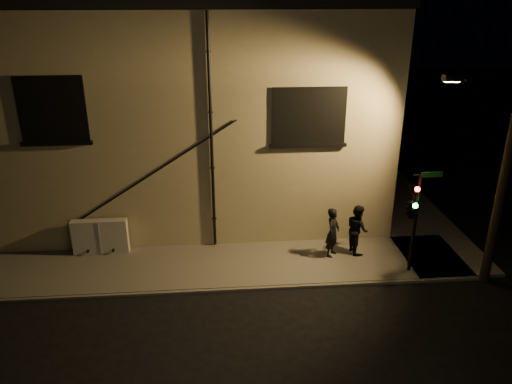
{
  "coord_description": "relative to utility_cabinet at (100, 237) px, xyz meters",
  "views": [
    {
      "loc": [
        -1.68,
        -13.79,
        9.13
      ],
      "look_at": [
        -0.35,
        1.8,
        2.69
      ],
      "focal_mm": 35.0,
      "sensor_mm": 36.0,
      "label": 1
    }
  ],
  "objects": [
    {
      "name": "pedestrian_b",
      "position": [
        9.28,
        -0.71,
        0.27
      ],
      "size": [
        0.82,
        0.99,
        1.83
      ],
      "primitive_type": "imported",
      "rotation": [
        0.0,
        0.0,
        1.73
      ],
      "color": "black",
      "rests_on": "sidewalk"
    },
    {
      "name": "streetlamp_pole",
      "position": [
        13.0,
        -2.78,
        3.04
      ],
      "size": [
        2.02,
        1.39,
        7.18
      ],
      "color": "black",
      "rests_on": "ground"
    },
    {
      "name": "traffic_signal",
      "position": [
        10.57,
        -2.23,
        1.75
      ],
      "size": [
        1.31,
        2.11,
        3.56
      ],
      "color": "black",
      "rests_on": "sidewalk"
    },
    {
      "name": "sidewalk",
      "position": [
        7.15,
        1.69,
        -0.71
      ],
      "size": [
        21.0,
        16.0,
        0.12
      ],
      "color": "#58564F",
      "rests_on": "ground"
    },
    {
      "name": "ground",
      "position": [
        5.93,
        -2.7,
        -0.77
      ],
      "size": [
        90.0,
        90.0,
        0.0
      ],
      "primitive_type": "plane",
      "color": "black"
    },
    {
      "name": "pedestrian_a",
      "position": [
        8.33,
        -0.9,
        0.27
      ],
      "size": [
        0.74,
        0.8,
        1.84
      ],
      "primitive_type": "imported",
      "rotation": [
        0.0,
        0.0,
        0.97
      ],
      "color": "black",
      "rests_on": "sidewalk"
    },
    {
      "name": "utility_cabinet",
      "position": [
        0.0,
        0.0,
        0.0
      ],
      "size": [
        1.97,
        0.33,
        1.3
      ],
      "primitive_type": "cube",
      "color": "#B5B3AC",
      "rests_on": "sidewalk"
    },
    {
      "name": "building",
      "position": [
        2.93,
        6.29,
        3.64
      ],
      "size": [
        16.2,
        12.23,
        8.8
      ],
      "color": "tan",
      "rests_on": "ground"
    }
  ]
}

